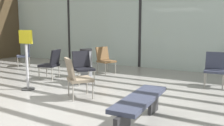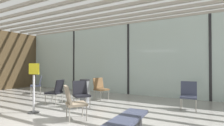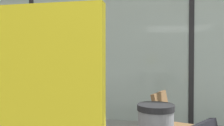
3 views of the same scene
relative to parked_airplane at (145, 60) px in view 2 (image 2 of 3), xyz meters
The scene contains 16 objects.
ground_plane 9.99m from the parked_airplane, 85.55° to the right, with size 60.00×60.00×0.00m, color gray.
glass_curtain_wall 4.66m from the parked_airplane, 80.58° to the right, with size 14.00×0.08×3.42m, color #A3B7B2.
window_mullion_0 5.35m from the parked_airplane, 120.81° to the right, with size 0.10×0.12×3.42m, color black.
window_mullion_1 4.66m from the parked_airplane, 80.58° to the right, with size 0.10×0.12×3.42m, color black.
window_mullion_2 6.27m from the parked_airplane, 47.14° to the right, with size 0.10×0.12×3.42m, color black.
ceiling_slats 8.10m from the parked_airplane, 84.49° to the right, with size 13.72×6.72×0.10m.
parked_airplane is the anchor object (origin of this frame).
lounge_chair_0 8.08m from the parked_airplane, 85.90° to the right, with size 0.70×0.69×0.87m.
lounge_chair_1 8.10m from the parked_airplane, 93.99° to the right, with size 0.63×0.60×0.87m.
lounge_chair_2 6.54m from the parked_airplane, 87.37° to the right, with size 0.65×0.62×0.87m.
lounge_chair_3 9.32m from the parked_airplane, 81.88° to the right, with size 0.70×0.71×0.87m.
lounge_chair_5 7.55m from the parked_airplane, 60.27° to the right, with size 0.52×0.56×0.87m.
lounge_chair_6 7.56m from the parked_airplane, 115.44° to the right, with size 0.70×0.71×0.87m.
waiting_bench 10.37m from the parked_airplane, 72.55° to the right, with size 0.50×1.70×0.47m.
trash_bin 7.32m from the parked_airplane, 89.11° to the right, with size 0.38×0.38×0.86m.
info_sign 9.25m from the parked_airplane, 91.06° to the right, with size 0.44×0.32×1.44m.
Camera 2 is at (3.64, -2.74, 1.36)m, focal length 28.55 mm.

